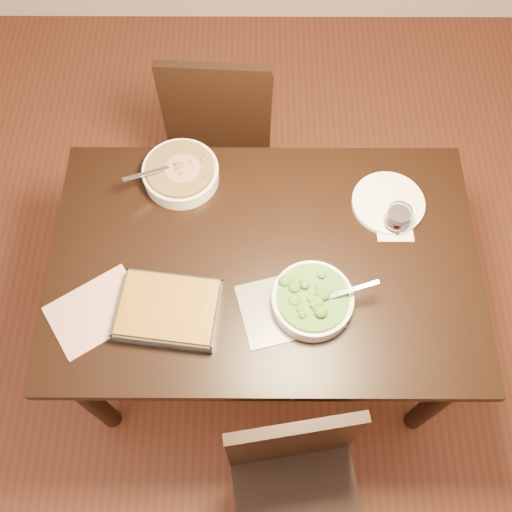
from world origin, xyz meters
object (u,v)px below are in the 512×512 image
wine_tumbler (397,218)px  broccoli_bowl (312,300)px  dinner_plate (388,203)px  chair_near (296,483)px  table (264,272)px  stew_bowl (181,173)px  baking_dish (169,310)px  chair_far (221,116)px

wine_tumbler → broccoli_bowl: bearing=-135.5°
dinner_plate → chair_near: 0.97m
table → chair_near: (0.10, -0.65, -0.18)m
table → chair_near: bearing=-81.3°
stew_bowl → chair_near: 1.09m
stew_bowl → baking_dish: 0.50m
dinner_plate → chair_far: size_ratio=0.27×
chair_near → chair_far: chair_far is taller
baking_dish → chair_near: bearing=-42.7°
baking_dish → broccoli_bowl: bearing=11.0°
chair_near → table: bearing=89.4°
baking_dish → dinner_plate: (0.72, 0.40, -0.02)m
broccoli_bowl → chair_far: (-0.33, 0.96, -0.28)m
baking_dish → dinner_plate: size_ratio=1.34×
table → chair_near: 0.69m
stew_bowl → wine_tumbler: (0.72, -0.19, 0.02)m
stew_bowl → dinner_plate: (0.71, -0.10, -0.03)m
stew_bowl → broccoli_bowl: size_ratio=0.95×
wine_tumbler → dinner_plate: size_ratio=0.37×
wine_tumbler → dinner_plate: (-0.01, 0.09, -0.04)m
broccoli_bowl → table: bearing=132.8°
stew_bowl → wine_tumbler: 0.75m
broccoli_bowl → baking_dish: size_ratio=0.87×
broccoli_bowl → wine_tumbler: size_ratio=3.12×
chair_near → dinner_plate: bearing=60.4°
wine_tumbler → chair_far: bearing=132.5°
stew_bowl → baking_dish: bearing=-90.7°
broccoli_bowl → wine_tumbler: 0.40m
wine_tumbler → chair_far: chair_far is taller
table → stew_bowl: stew_bowl is taller
stew_bowl → chair_far: bearing=77.4°
broccoli_bowl → stew_bowl: bearing=132.7°
dinner_plate → chair_near: chair_near is taller
chair_far → wine_tumbler: bearing=135.4°
chair_far → stew_bowl: bearing=80.4°
broccoli_bowl → chair_far: size_ratio=0.32×
dinner_plate → wine_tumbler: bearing=-81.5°
stew_bowl → baking_dish: (-0.01, -0.50, -0.01)m
stew_bowl → broccoli_bowl: 0.64m
table → chair_near: chair_near is taller
chair_near → chair_far: (-0.28, 1.45, 0.03)m
stew_bowl → chair_far: chair_far is taller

